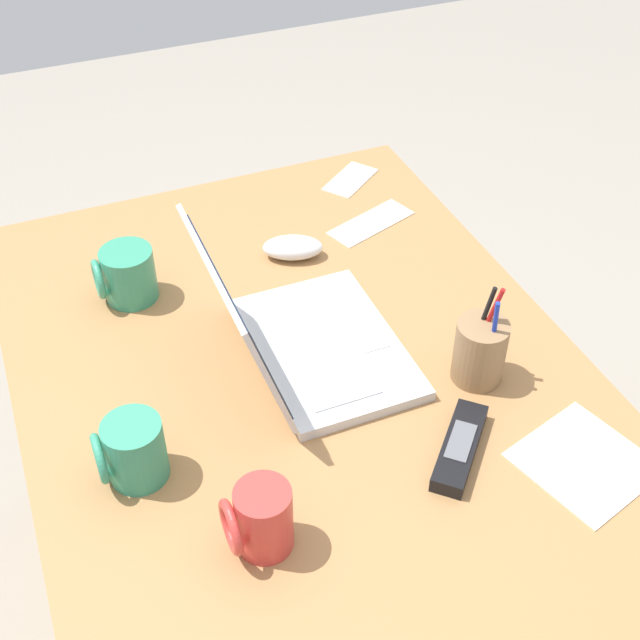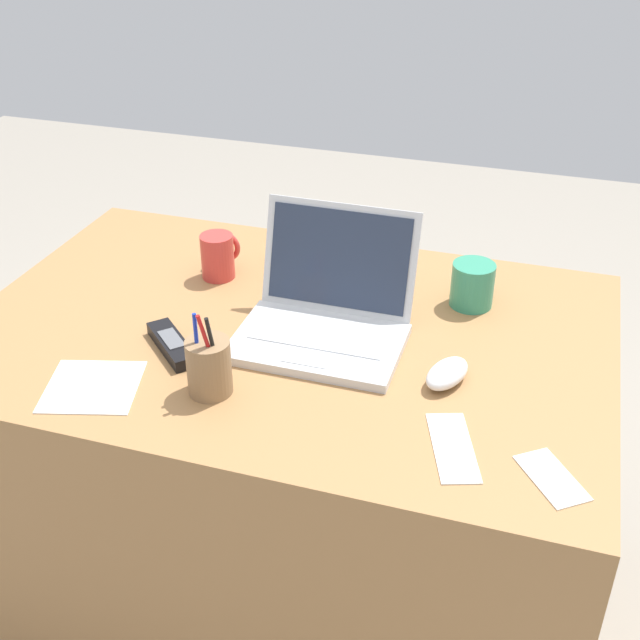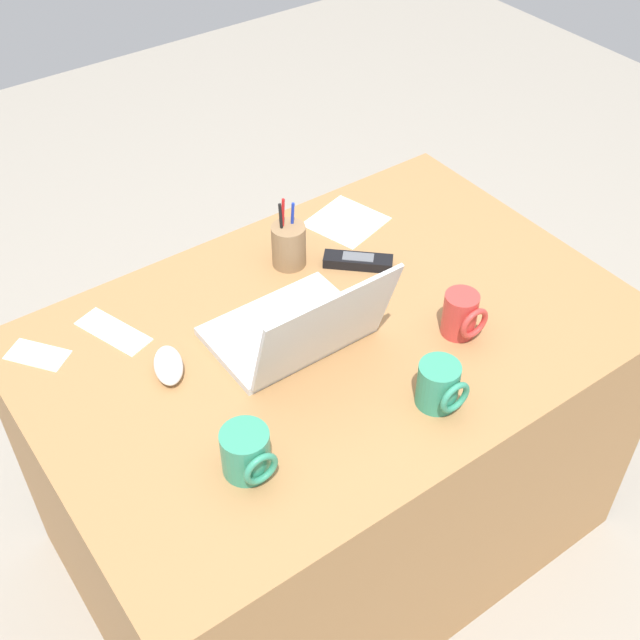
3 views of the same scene
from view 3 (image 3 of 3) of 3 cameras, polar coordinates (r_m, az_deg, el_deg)
ground_plane at (r=2.28m, az=0.64°, el=-14.34°), size 6.00×6.00×0.00m
desk at (r=1.98m, az=0.72°, el=-8.52°), size 1.26×0.84×0.74m
laptop at (r=1.64m, az=-1.50°, el=-0.62°), size 0.32×0.28×0.22m
computer_mouse at (r=1.64m, az=-10.54°, el=-3.13°), size 0.09×0.12×0.04m
coffee_mug_white at (r=1.55m, az=8.33°, el=-4.55°), size 0.08×0.09×0.10m
coffee_mug_tall at (r=1.69m, az=9.85°, el=0.35°), size 0.07×0.08×0.10m
coffee_mug_spare at (r=1.44m, az=-5.14°, el=-9.23°), size 0.09×0.10×0.09m
cordless_phone at (r=1.87m, az=2.67°, el=4.13°), size 0.14×0.14×0.03m
pen_holder at (r=1.85m, az=-2.20°, el=5.26°), size 0.08×0.08×0.17m
paper_note_near_laptop at (r=1.75m, az=-19.12°, el=-2.32°), size 0.12×0.14×0.00m
paper_note_left at (r=2.01m, az=1.85°, el=6.89°), size 0.20×0.20×0.00m
paper_note_right at (r=1.76m, az=-14.24°, el=-0.78°), size 0.11×0.18×0.00m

